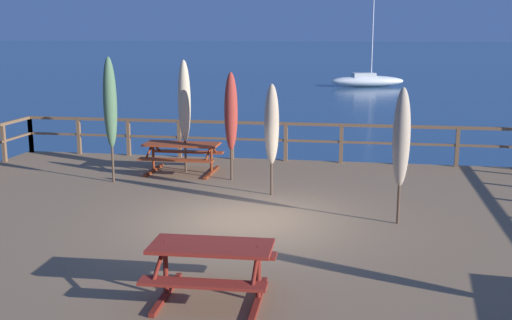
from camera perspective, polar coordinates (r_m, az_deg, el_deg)
name	(u,v)px	position (r m, az deg, el deg)	size (l,w,h in m)	color
ground_plane	(248,260)	(12.45, -0.70, -9.02)	(600.00, 600.00, 0.00)	navy
wooden_deck	(248,240)	(12.31, -0.71, -7.25)	(15.71, 11.93, 0.81)	#846647
railing_waterside_far	(286,135)	(17.64, 2.70, 2.29)	(15.51, 0.10, 1.09)	brown
picnic_table_mid_centre	(182,151)	(16.25, -6.70, 0.79)	(1.90, 1.40, 0.78)	#993819
picnic_table_front_right	(211,260)	(8.58, -4.05, -8.99)	(1.68, 1.45, 0.78)	maroon
patio_umbrella_short_front	(184,101)	(16.12, -6.48, 5.27)	(0.32, 0.32, 2.87)	#4C3828
patio_umbrella_tall_mid_right	(401,138)	(11.90, 12.99, 1.94)	(0.32, 0.32, 2.57)	#4C3828
patio_umbrella_tall_back_left	(272,125)	(13.75, 1.43, 3.18)	(0.32, 0.32, 2.47)	#4C3828
patio_umbrella_short_back	(231,112)	(15.17, -2.27, 4.34)	(0.32, 0.32, 2.62)	#4C3828
patio_umbrella_tall_mid_left	(110,103)	(15.30, -13.03, 5.01)	(0.32, 0.32, 2.99)	#4C3828
sailboat_distant	(367,80)	(52.58, 9.99, 7.08)	(6.23, 3.13, 7.72)	white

